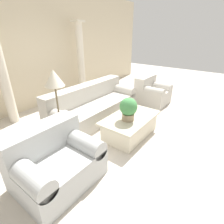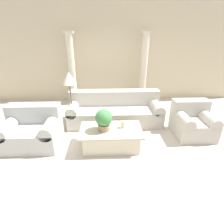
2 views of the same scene
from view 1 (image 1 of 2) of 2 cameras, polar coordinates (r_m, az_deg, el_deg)
ground_plane at (r=4.01m, az=1.94°, el=-5.91°), size 16.00×16.00×0.00m
wall_back at (r=5.51m, az=-23.21°, el=18.39°), size 10.00×0.06×3.20m
sofa_long at (r=4.45m, az=-6.12°, el=2.12°), size 2.49×0.92×0.84m
loveseat at (r=2.75m, az=-18.15°, el=-14.83°), size 1.16×0.92×0.84m
coffee_table at (r=3.75m, az=5.91°, el=-4.48°), size 1.31×0.78×0.44m
potted_plant at (r=3.41m, az=5.37°, el=1.24°), size 0.35×0.35×0.46m
pillar_candle at (r=3.85m, az=7.43°, el=1.09°), size 0.07×0.07×0.15m
floor_lamp at (r=3.36m, az=-18.28°, el=9.14°), size 0.36×0.36×1.44m
column_left at (r=4.66m, az=-32.19°, el=10.65°), size 0.31×0.31×2.34m
column_right at (r=5.93m, az=-10.17°, el=16.34°), size 0.31×0.31×2.34m
armchair at (r=5.52m, az=12.84°, el=6.34°), size 0.87×0.87×0.81m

